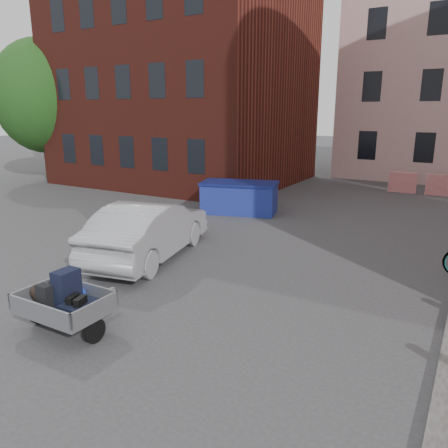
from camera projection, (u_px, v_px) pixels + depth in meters
The scene contains 8 objects.
ground at pixel (185, 283), 10.30m from camera, with size 120.00×120.00×0.00m, color #38383A.
building_brick at pixel (185, 52), 23.77m from camera, with size 12.00×10.00×14.00m, color #591E16.
far_building at pixel (142, 109), 37.42m from camera, with size 6.00×6.00×8.00m, color maroon.
tree at pixel (41, 87), 24.32m from camera, with size 5.28×5.28×8.30m.
barriers at pixel (441, 185), 20.65m from camera, with size 4.70×0.18×1.00m.
trailer at pixel (64, 301), 7.89m from camera, with size 1.61×1.81×1.20m.
dumpster at pixel (239, 197), 17.21m from camera, with size 3.23×2.24×1.23m.
silver_car at pixel (149, 230), 11.93m from camera, with size 1.67×4.78×1.57m, color #9D9FA4.
Camera 1 is at (5.66, -7.82, 3.97)m, focal length 35.00 mm.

